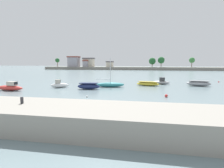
% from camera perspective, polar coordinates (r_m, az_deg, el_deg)
% --- Properties ---
extents(ground_plane, '(400.00, 400.00, 0.00)m').
position_cam_1_polar(ground_plane, '(22.20, -7.59, -5.70)').
color(ground_plane, slate).
extents(seawall_embankment, '(70.78, 5.23, 1.61)m').
position_cam_1_polar(seawall_embankment, '(14.64, -18.09, -9.22)').
color(seawall_embankment, gray).
rests_on(seawall_embankment, ground).
extents(mooring_bollard, '(0.22, 0.22, 0.49)m').
position_cam_1_polar(mooring_bollard, '(15.81, -25.58, -4.46)').
color(mooring_bollard, '#2D2D33').
rests_on(mooring_bollard, seawall_embankment).
extents(moored_boat_0, '(5.04, 1.79, 1.52)m').
position_cam_1_polar(moored_boat_0, '(35.75, -28.41, -0.89)').
color(moored_boat_0, '#C63833').
rests_on(moored_boat_0, ground).
extents(moored_boat_1, '(3.42, 2.19, 1.53)m').
position_cam_1_polar(moored_boat_1, '(36.28, -15.57, -0.25)').
color(moored_boat_1, white).
rests_on(moored_boat_1, ground).
extents(moored_boat_2, '(4.06, 1.93, 1.12)m').
position_cam_1_polar(moored_boat_2, '(33.26, -7.08, -0.63)').
color(moored_boat_2, navy).
rests_on(moored_boat_2, ground).
extents(moored_boat_3, '(5.67, 2.91, 5.55)m').
position_cam_1_polar(moored_boat_3, '(35.86, -0.61, -0.18)').
color(moored_boat_3, teal).
rests_on(moored_boat_3, ground).
extents(moored_boat_4, '(4.69, 2.10, 0.86)m').
position_cam_1_polar(moored_boat_4, '(38.38, 10.77, 0.07)').
color(moored_boat_4, yellow).
rests_on(moored_boat_4, ground).
extents(moored_boat_5, '(3.92, 1.81, 1.47)m').
position_cam_1_polar(moored_boat_5, '(41.72, 14.56, 0.61)').
color(moored_boat_5, '#9E9EA3').
rests_on(moored_boat_5, ground).
extents(moored_boat_6, '(4.76, 2.41, 1.07)m').
position_cam_1_polar(moored_boat_6, '(40.99, 24.70, 0.15)').
color(moored_boat_6, '#9E9EA3').
rests_on(moored_boat_6, ground).
extents(mooring_buoy_0, '(0.27, 0.27, 0.27)m').
position_cam_1_polar(mooring_buoy_0, '(50.63, 29.57, 0.58)').
color(mooring_buoy_0, red).
rests_on(mooring_buoy_0, ground).
extents(mooring_buoy_1, '(0.26, 0.26, 0.26)m').
position_cam_1_polar(mooring_buoy_1, '(25.62, -7.56, -3.74)').
color(mooring_buoy_1, white).
rests_on(mooring_buoy_1, ground).
extents(mooring_buoy_2, '(0.42, 0.42, 0.42)m').
position_cam_1_polar(mooring_buoy_2, '(26.49, 16.08, -3.43)').
color(mooring_buoy_2, red).
rests_on(mooring_buoy_2, ground).
extents(distant_shoreline, '(117.21, 10.55, 8.43)m').
position_cam_1_polar(distant_shoreline, '(117.15, 4.53, 5.26)').
color(distant_shoreline, gray).
rests_on(distant_shoreline, ground).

